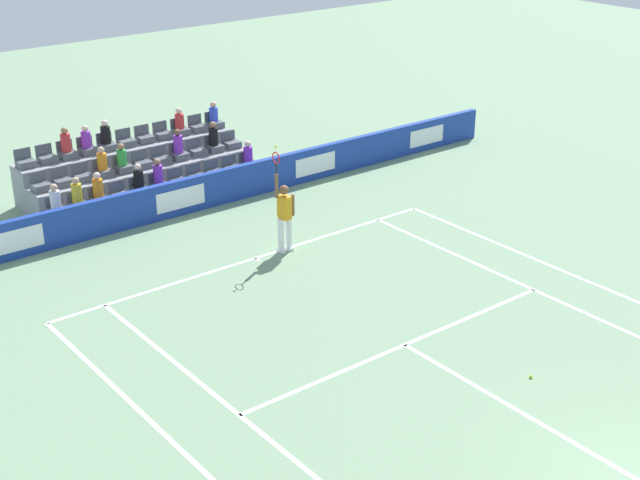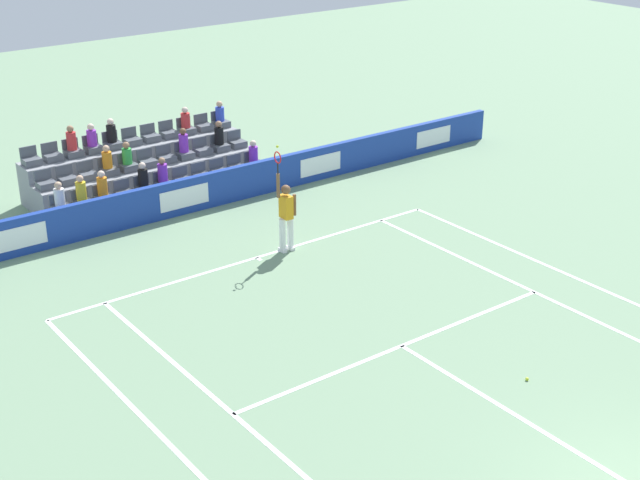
{
  "view_description": "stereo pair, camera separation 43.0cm",
  "coord_description": "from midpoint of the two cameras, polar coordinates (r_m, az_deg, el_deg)",
  "views": [
    {
      "loc": [
        11.6,
        5.5,
        9.6
      ],
      "look_at": [
        -0.43,
        -9.81,
        1.1
      ],
      "focal_mm": 51.27,
      "sensor_mm": 36.0,
      "label": 1
    },
    {
      "loc": [
        11.26,
        5.76,
        9.6
      ],
      "look_at": [
        -0.43,
        -9.81,
        1.1
      ],
      "focal_mm": 51.27,
      "sensor_mm": 36.0,
      "label": 2
    }
  ],
  "objects": [
    {
      "name": "line_doubles_sideline_right",
      "position": [
        22.63,
        16.9,
        -2.6
      ],
      "size": [
        0.1,
        11.89,
        0.01
      ],
      "primitive_type": "cube",
      "color": "white",
      "rests_on": "ground"
    },
    {
      "name": "line_centre_mark",
      "position": [
        22.94,
        -3.31,
        -1.19
      ],
      "size": [
        0.1,
        0.2,
        0.01
      ],
      "primitive_type": "cube",
      "color": "white",
      "rests_on": "ground"
    },
    {
      "name": "sponsor_barrier",
      "position": [
        25.79,
        -8.1,
        2.7
      ],
      "size": [
        23.76,
        0.22,
        1.02
      ],
      "color": "#193899",
      "rests_on": "ground"
    },
    {
      "name": "line_singles_sideline_right",
      "position": [
        21.62,
        14.7,
        -3.6
      ],
      "size": [
        0.1,
        11.89,
        0.01
      ],
      "primitive_type": "cube",
      "color": "white",
      "rests_on": "ground"
    },
    {
      "name": "line_doubles_sideline_left",
      "position": [
        16.17,
        -8.03,
        -13.1
      ],
      "size": [
        0.1,
        11.89,
        0.01
      ],
      "primitive_type": "cube",
      "color": "white",
      "rests_on": "ground"
    },
    {
      "name": "line_baseline",
      "position": [
        23.01,
        -3.45,
        -1.1
      ],
      "size": [
        10.97,
        0.1,
        0.01
      ],
      "primitive_type": "cube",
      "color": "white",
      "rests_on": "ground"
    },
    {
      "name": "line_singles_sideline_left",
      "position": [
        16.72,
        -3.86,
        -11.5
      ],
      "size": [
        0.1,
        11.89,
        0.01
      ],
      "primitive_type": "cube",
      "color": "white",
      "rests_on": "ground"
    },
    {
      "name": "tennis_player",
      "position": [
        23.0,
        -1.6,
        1.6
      ],
      "size": [
        0.53,
        0.37,
        2.85
      ],
      "color": "white",
      "rests_on": "ground"
    },
    {
      "name": "line_centre_service",
      "position": [
        17.34,
        13.01,
        -10.71
      ],
      "size": [
        0.1,
        6.4,
        0.01
      ],
      "primitive_type": "cube",
      "color": "white",
      "rests_on": "ground"
    },
    {
      "name": "line_service",
      "position": [
        19.17,
        5.77,
        -6.59
      ],
      "size": [
        8.23,
        0.1,
        0.01
      ],
      "primitive_type": "cube",
      "color": "white",
      "rests_on": "ground"
    },
    {
      "name": "loose_tennis_ball",
      "position": [
        18.42,
        13.46,
        -8.44
      ],
      "size": [
        0.07,
        0.07,
        0.07
      ],
      "primitive_type": "sphere",
      "color": "#D1E533",
      "rests_on": "ground"
    },
    {
      "name": "stadium_stand",
      "position": [
        27.7,
        -10.46,
        4.14
      ],
      "size": [
        6.82,
        2.85,
        2.18
      ],
      "color": "gray",
      "rests_on": "ground"
    }
  ]
}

